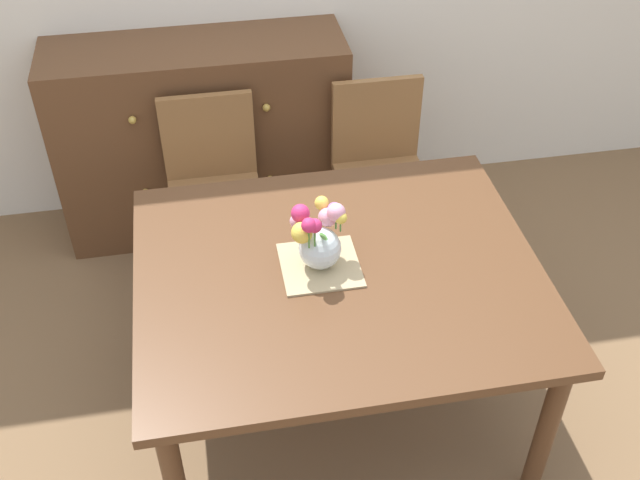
{
  "coord_description": "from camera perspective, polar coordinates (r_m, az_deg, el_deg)",
  "views": [
    {
      "loc": [
        -0.42,
        -1.94,
        2.56
      ],
      "look_at": [
        -0.06,
        0.03,
        0.87
      ],
      "focal_mm": 42.83,
      "sensor_mm": 36.0,
      "label": 1
    }
  ],
  "objects": [
    {
      "name": "ground_plane",
      "position": [
        3.24,
        1.19,
        -12.04
      ],
      "size": [
        12.0,
        12.0,
        0.0
      ],
      "primitive_type": "plane",
      "color": "brown"
    },
    {
      "name": "placemat",
      "position": [
        2.69,
        -0.0,
        -1.88
      ],
      "size": [
        0.28,
        0.28,
        0.01
      ],
      "primitive_type": "cube",
      "color": "tan",
      "rests_on": "dining_table"
    },
    {
      "name": "flower_vase",
      "position": [
        2.62,
        -0.07,
        0.23
      ],
      "size": [
        0.2,
        0.21,
        0.25
      ],
      "color": "silver",
      "rests_on": "placemat"
    },
    {
      "name": "chair_left",
      "position": [
        3.53,
        -7.98,
        4.44
      ],
      "size": [
        0.42,
        0.42,
        0.9
      ],
      "rotation": [
        0.0,
        0.0,
        3.14
      ],
      "color": "olive",
      "rests_on": "ground_plane"
    },
    {
      "name": "dresser",
      "position": [
        3.86,
        -8.73,
        7.49
      ],
      "size": [
        1.4,
        0.47,
        1.0
      ],
      "color": "brown",
      "rests_on": "ground_plane"
    },
    {
      "name": "chair_right",
      "position": [
        3.62,
        4.5,
        5.77
      ],
      "size": [
        0.42,
        0.42,
        0.9
      ],
      "rotation": [
        0.0,
        0.0,
        3.14
      ],
      "color": "olive",
      "rests_on": "ground_plane"
    },
    {
      "name": "dining_table",
      "position": [
        2.74,
        1.38,
        -3.49
      ],
      "size": [
        1.42,
        1.2,
        0.75
      ],
      "color": "brown",
      "rests_on": "ground_plane"
    }
  ]
}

